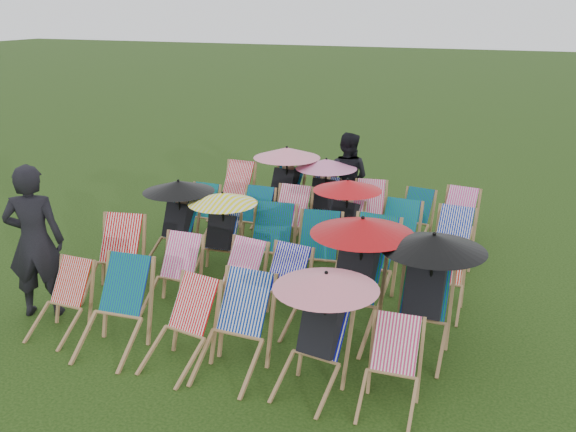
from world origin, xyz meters
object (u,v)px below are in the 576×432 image
at_px(deckchair_0, 60,301).
at_px(person_rear, 347,178).
at_px(deckchair_29, 455,220).
at_px(deckchair_5, 391,370).
at_px(person_left, 35,241).

bearing_deg(deckchair_0, person_rear, 70.27).
relative_size(deckchair_0, deckchair_29, 0.92).
height_order(deckchair_5, person_rear, person_rear).
xyz_separation_m(deckchair_5, person_left, (-4.48, 0.32, 0.55)).
bearing_deg(person_rear, person_left, 66.46).
xyz_separation_m(deckchair_0, deckchair_29, (3.86, 4.60, 0.04)).
bearing_deg(person_left, deckchair_5, 150.31).
height_order(deckchair_0, person_left, person_left).
xyz_separation_m(deckchair_5, deckchair_29, (-0.06, 4.60, 0.04)).
relative_size(deckchair_0, deckchair_5, 1.00).
height_order(deckchair_0, deckchair_29, deckchair_29).
distance_m(deckchair_0, person_left, 0.85).
relative_size(deckchair_5, person_left, 0.43).
bearing_deg(person_rear, deckchair_5, 115.35).
height_order(deckchair_0, person_rear, person_rear).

